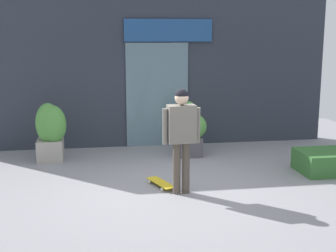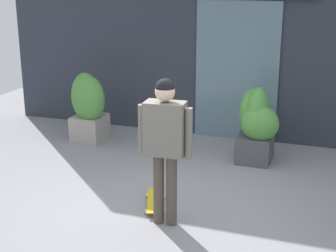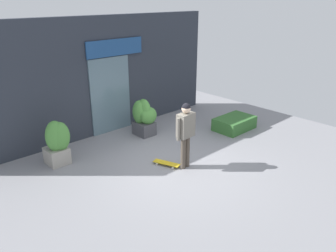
{
  "view_description": "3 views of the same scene",
  "coord_description": "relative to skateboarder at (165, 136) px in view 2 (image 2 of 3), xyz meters",
  "views": [
    {
      "loc": [
        -1.32,
        -7.66,
        2.65
      ],
      "look_at": [
        -0.04,
        0.25,
        1.07
      ],
      "focal_mm": 49.81,
      "sensor_mm": 36.0,
      "label": 1
    },
    {
      "loc": [
        1.98,
        -5.39,
        2.9
      ],
      "look_at": [
        -0.04,
        0.25,
        1.07
      ],
      "focal_mm": 53.74,
      "sensor_mm": 36.0,
      "label": 2
    },
    {
      "loc": [
        -5.58,
        -5.69,
        4.25
      ],
      "look_at": [
        -0.04,
        0.25,
        1.07
      ],
      "focal_mm": 35.67,
      "sensor_mm": 36.0,
      "label": 3
    }
  ],
  "objects": [
    {
      "name": "skateboard",
      "position": [
        -0.29,
        0.41,
        -1.04
      ],
      "size": [
        0.45,
        0.77,
        0.08
      ],
      "rotation": [
        0.0,
        0.0,
        1.93
      ],
      "color": "gold",
      "rests_on": "ground_plane"
    },
    {
      "name": "ground_plane",
      "position": [
        -0.1,
        0.25,
        -1.1
      ],
      "size": [
        12.0,
        12.0,
        0.0
      ],
      "primitive_type": "plane",
      "color": "gray"
    },
    {
      "name": "planter_box_left",
      "position": [
        -2.33,
        2.45,
        -0.45
      ],
      "size": [
        0.63,
        0.62,
        1.24
      ],
      "color": "gray",
      "rests_on": "ground_plane"
    },
    {
      "name": "planter_box_right",
      "position": [
        0.63,
        2.48,
        -0.48
      ],
      "size": [
        0.67,
        0.72,
        1.21
      ],
      "color": "#47474C",
      "rests_on": "ground_plane"
    },
    {
      "name": "skateboarder",
      "position": [
        0.0,
        0.0,
        0.0
      ],
      "size": [
        0.64,
        0.29,
        1.78
      ],
      "rotation": [
        0.0,
        0.0,
        1.63
      ],
      "color": "#4C4238",
      "rests_on": "ground_plane"
    },
    {
      "name": "building_facade",
      "position": [
        -0.1,
        3.62,
        0.74
      ],
      "size": [
        8.67,
        0.31,
        3.71
      ],
      "color": "#2D333D",
      "rests_on": "ground_plane"
    }
  ]
}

